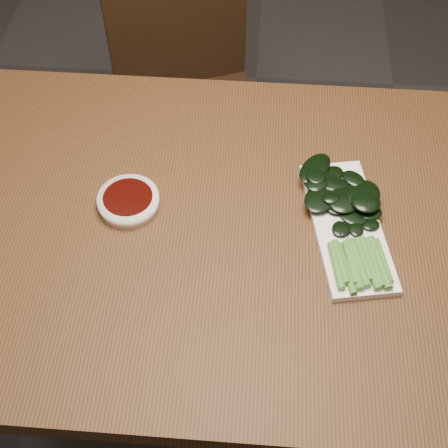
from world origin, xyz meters
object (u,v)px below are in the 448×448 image
serving_plate (347,226)px  table (240,246)px  chair_far (190,94)px  gai_lan (347,213)px  sauce_bowl (129,201)px

serving_plate → table: bearing=-179.0°
chair_far → gai_lan: bearing=-80.6°
sauce_bowl → gai_lan: gai_lan is taller
table → serving_plate: serving_plate is taller
table → sauce_bowl: bearing=173.0°
sauce_bowl → table: bearing=-7.0°
sauce_bowl → gai_lan: size_ratio=0.35×
sauce_bowl → serving_plate: 0.40m
table → chair_far: bearing=105.3°
table → serving_plate: 0.21m
chair_far → serving_plate: (0.37, -0.65, 0.27)m
table → serving_plate: bearing=1.0°
chair_far → sauce_bowl: size_ratio=7.78×
table → gai_lan: 0.21m
sauce_bowl → gai_lan: 0.40m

